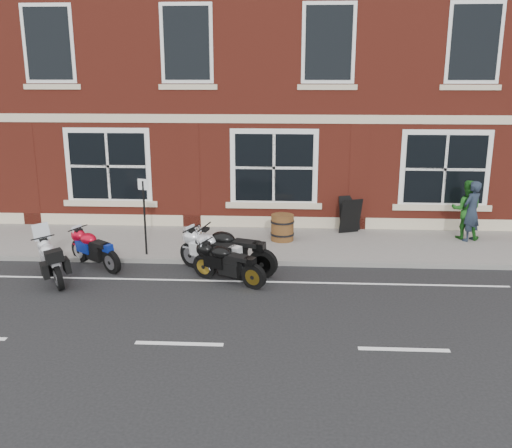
% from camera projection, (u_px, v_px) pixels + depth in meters
% --- Properties ---
extents(ground, '(80.00, 80.00, 0.00)m').
position_uv_depth(ground, '(203.00, 284.00, 13.15)').
color(ground, black).
rests_on(ground, ground).
extents(sidewalk, '(30.00, 3.00, 0.12)m').
position_uv_depth(sidewalk, '(219.00, 243.00, 16.02)').
color(sidewalk, slate).
rests_on(sidewalk, ground).
extents(kerb, '(30.00, 0.16, 0.12)m').
position_uv_depth(kerb, '(211.00, 261.00, 14.50)').
color(kerb, slate).
rests_on(kerb, ground).
extents(pub_building, '(24.00, 12.00, 12.00)m').
position_uv_depth(pub_building, '(239.00, 37.00, 21.71)').
color(pub_building, maroon).
rests_on(pub_building, ground).
extents(moto_touring_silver, '(1.13, 1.67, 1.26)m').
position_uv_depth(moto_touring_silver, '(53.00, 259.00, 13.27)').
color(moto_touring_silver, black).
rests_on(moto_touring_silver, ground).
extents(moto_sport_red, '(1.61, 1.27, 0.87)m').
position_uv_depth(moto_sport_red, '(95.00, 248.00, 14.15)').
color(moto_sport_red, black).
rests_on(moto_sport_red, ground).
extents(moto_sport_black, '(1.78, 1.04, 0.88)m').
position_uv_depth(moto_sport_black, '(228.00, 262.00, 13.09)').
color(moto_sport_black, black).
rests_on(moto_sport_black, ground).
extents(moto_sport_silver, '(1.88, 1.30, 0.97)m').
position_uv_depth(moto_sport_silver, '(214.00, 251.00, 13.73)').
color(moto_sport_silver, black).
rests_on(moto_sport_silver, ground).
extents(moto_naked_black, '(2.22, 0.90, 1.04)m').
position_uv_depth(moto_naked_black, '(231.00, 249.00, 13.74)').
color(moto_naked_black, black).
rests_on(moto_naked_black, ground).
extents(pedestrian_left, '(0.74, 0.71, 1.71)m').
position_uv_depth(pedestrian_left, '(472.00, 211.00, 15.85)').
color(pedestrian_left, '#1C2532').
rests_on(pedestrian_left, sidewalk).
extents(pedestrian_right, '(0.94, 0.81, 1.68)m').
position_uv_depth(pedestrian_right, '(466.00, 210.00, 16.07)').
color(pedestrian_right, '#1A5718').
rests_on(pedestrian_right, sidewalk).
extents(a_board_sign, '(0.74, 0.61, 1.05)m').
position_uv_depth(a_board_sign, '(350.00, 215.00, 16.83)').
color(a_board_sign, black).
rests_on(a_board_sign, sidewalk).
extents(barrel_planter, '(0.67, 0.67, 0.74)m').
position_uv_depth(barrel_planter, '(282.00, 228.00, 16.01)').
color(barrel_planter, '#523116').
rests_on(barrel_planter, sidewalk).
extents(parking_sign, '(0.28, 0.09, 1.99)m').
position_uv_depth(parking_sign, '(144.00, 211.00, 14.58)').
color(parking_sign, black).
rests_on(parking_sign, sidewalk).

